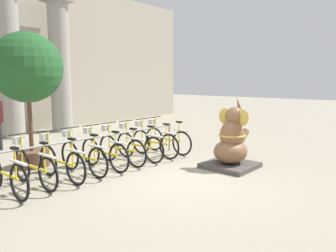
{
  "coord_description": "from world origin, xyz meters",
  "views": [
    {
      "loc": [
        -5.16,
        -4.12,
        2.06
      ],
      "look_at": [
        0.48,
        0.73,
        1.0
      ],
      "focal_mm": 35.0,
      "sensor_mm": 36.0,
      "label": 1
    }
  ],
  "objects_px": {
    "bicycle_6": "(138,145)",
    "bicycle_7": "(154,142)",
    "bicycle_5": "(121,148)",
    "elephant_statue": "(232,143)",
    "potted_tree": "(27,73)",
    "bicycle_2": "(60,161)",
    "bicycle_3": "(82,156)",
    "bicycle_0": "(5,173)",
    "bicycle_4": "(103,152)",
    "bicycle_1": "(33,166)",
    "bicycle_8": "(167,139)"
  },
  "relations": [
    {
      "from": "bicycle_4",
      "to": "bicycle_6",
      "type": "xyz_separation_m",
      "value": [
        1.12,
        -0.01,
        0.0
      ]
    },
    {
      "from": "bicycle_7",
      "to": "bicycle_6",
      "type": "bearing_deg",
      "value": 178.29
    },
    {
      "from": "bicycle_6",
      "to": "bicycle_7",
      "type": "xyz_separation_m",
      "value": [
        0.56,
        -0.02,
        0.0
      ]
    },
    {
      "from": "bicycle_2",
      "to": "bicycle_4",
      "type": "height_order",
      "value": "same"
    },
    {
      "from": "bicycle_7",
      "to": "bicycle_2",
      "type": "bearing_deg",
      "value": 179.87
    },
    {
      "from": "bicycle_6",
      "to": "bicycle_5",
      "type": "bearing_deg",
      "value": 176.16
    },
    {
      "from": "bicycle_0",
      "to": "elephant_statue",
      "type": "bearing_deg",
      "value": -26.5
    },
    {
      "from": "bicycle_0",
      "to": "elephant_statue",
      "type": "xyz_separation_m",
      "value": [
        4.3,
        -2.14,
        0.17
      ]
    },
    {
      "from": "bicycle_4",
      "to": "potted_tree",
      "type": "xyz_separation_m",
      "value": [
        -0.96,
        1.48,
        1.81
      ]
    },
    {
      "from": "bicycle_4",
      "to": "bicycle_6",
      "type": "bearing_deg",
      "value": -0.56
    },
    {
      "from": "bicycle_1",
      "to": "potted_tree",
      "type": "relative_size",
      "value": 0.54
    },
    {
      "from": "bicycle_8",
      "to": "potted_tree",
      "type": "distance_m",
      "value": 3.96
    },
    {
      "from": "potted_tree",
      "to": "bicycle_2",
      "type": "bearing_deg",
      "value": -96.02
    },
    {
      "from": "bicycle_0",
      "to": "bicycle_3",
      "type": "bearing_deg",
      "value": 2.08
    },
    {
      "from": "bicycle_5",
      "to": "bicycle_8",
      "type": "xyz_separation_m",
      "value": [
        1.68,
        -0.03,
        0.0
      ]
    },
    {
      "from": "bicycle_8",
      "to": "potted_tree",
      "type": "xyz_separation_m",
      "value": [
        -3.2,
        1.48,
        1.81
      ]
    },
    {
      "from": "bicycle_6",
      "to": "elephant_statue",
      "type": "height_order",
      "value": "elephant_statue"
    },
    {
      "from": "bicycle_1",
      "to": "bicycle_2",
      "type": "xyz_separation_m",
      "value": [
        0.56,
        -0.04,
        0.0
      ]
    },
    {
      "from": "bicycle_1",
      "to": "bicycle_6",
      "type": "height_order",
      "value": "same"
    },
    {
      "from": "bicycle_5",
      "to": "bicycle_6",
      "type": "xyz_separation_m",
      "value": [
        0.56,
        -0.04,
        0.0
      ]
    },
    {
      "from": "bicycle_7",
      "to": "bicycle_0",
      "type": "bearing_deg",
      "value": -179.77
    },
    {
      "from": "bicycle_5",
      "to": "bicycle_6",
      "type": "distance_m",
      "value": 0.56
    },
    {
      "from": "bicycle_1",
      "to": "bicycle_2",
      "type": "height_order",
      "value": "same"
    },
    {
      "from": "bicycle_6",
      "to": "bicycle_8",
      "type": "relative_size",
      "value": 1.0
    },
    {
      "from": "bicycle_5",
      "to": "bicycle_7",
      "type": "bearing_deg",
      "value": -2.78
    },
    {
      "from": "bicycle_4",
      "to": "elephant_statue",
      "type": "bearing_deg",
      "value": -46.7
    },
    {
      "from": "bicycle_3",
      "to": "bicycle_2",
      "type": "bearing_deg",
      "value": -176.02
    },
    {
      "from": "bicycle_1",
      "to": "bicycle_5",
      "type": "height_order",
      "value": "same"
    },
    {
      "from": "elephant_statue",
      "to": "bicycle_8",
      "type": "bearing_deg",
      "value": 85.37
    },
    {
      "from": "bicycle_1",
      "to": "potted_tree",
      "type": "height_order",
      "value": "potted_tree"
    },
    {
      "from": "bicycle_6",
      "to": "bicycle_7",
      "type": "height_order",
      "value": "same"
    },
    {
      "from": "bicycle_0",
      "to": "bicycle_4",
      "type": "distance_m",
      "value": 2.24
    },
    {
      "from": "bicycle_1",
      "to": "bicycle_6",
      "type": "bearing_deg",
      "value": -0.62
    },
    {
      "from": "elephant_statue",
      "to": "potted_tree",
      "type": "height_order",
      "value": "potted_tree"
    },
    {
      "from": "bicycle_1",
      "to": "bicycle_8",
      "type": "relative_size",
      "value": 1.0
    },
    {
      "from": "bicycle_0",
      "to": "bicycle_8",
      "type": "relative_size",
      "value": 1.0
    },
    {
      "from": "bicycle_7",
      "to": "potted_tree",
      "type": "relative_size",
      "value": 0.54
    },
    {
      "from": "bicycle_2",
      "to": "bicycle_7",
      "type": "height_order",
      "value": "same"
    },
    {
      "from": "bicycle_5",
      "to": "elephant_statue",
      "type": "height_order",
      "value": "elephant_statue"
    },
    {
      "from": "elephant_statue",
      "to": "bicycle_1",
      "type": "bearing_deg",
      "value": 149.46
    },
    {
      "from": "bicycle_3",
      "to": "bicycle_6",
      "type": "distance_m",
      "value": 1.68
    },
    {
      "from": "bicycle_4",
      "to": "bicycle_6",
      "type": "height_order",
      "value": "same"
    },
    {
      "from": "potted_tree",
      "to": "bicycle_8",
      "type": "bearing_deg",
      "value": -24.9
    },
    {
      "from": "bicycle_7",
      "to": "bicycle_8",
      "type": "bearing_deg",
      "value": 2.12
    },
    {
      "from": "bicycle_3",
      "to": "bicycle_5",
      "type": "bearing_deg",
      "value": 0.47
    },
    {
      "from": "elephant_statue",
      "to": "bicycle_3",
      "type": "bearing_deg",
      "value": 139.93
    },
    {
      "from": "bicycle_2",
      "to": "potted_tree",
      "type": "height_order",
      "value": "potted_tree"
    },
    {
      "from": "bicycle_5",
      "to": "bicycle_7",
      "type": "xyz_separation_m",
      "value": [
        1.12,
        -0.05,
        0.0
      ]
    },
    {
      "from": "bicycle_0",
      "to": "bicycle_3",
      "type": "distance_m",
      "value": 1.68
    },
    {
      "from": "bicycle_8",
      "to": "bicycle_0",
      "type": "bearing_deg",
      "value": -179.53
    }
  ]
}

